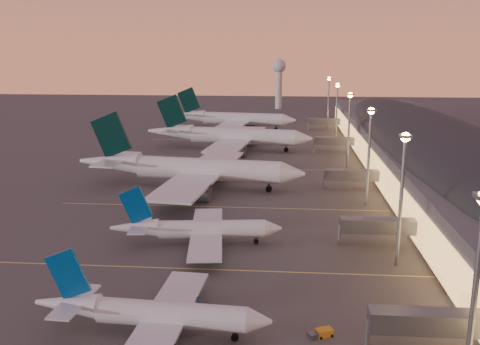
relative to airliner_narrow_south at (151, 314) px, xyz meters
The scene contains 11 objects.
ground 29.33m from the airliner_narrow_south, 80.34° to the left, with size 700.00×700.00×0.00m, color #3D3A38.
airliner_narrow_south is the anchor object (origin of this frame).
airliner_narrow_north 36.43m from the airliner_narrow_south, 88.72° to the left, with size 36.35×32.67×12.98m.
airliner_wide_near 83.06m from the airliner_narrow_south, 96.25° to the left, with size 69.35×63.66×22.19m.
airliner_wide_mid 142.76m from the airliner_narrow_south, 91.44° to the left, with size 68.36×62.84×21.88m.
airliner_wide_far 196.68m from the airliner_narrow_south, 92.12° to the left, with size 64.85×59.65×20.77m.
terminal_building 121.34m from the airliner_narrow_south, 56.60° to the left, with size 56.35×255.00×17.46m.
light_masts 103.25m from the airliner_narrow_south, 66.43° to the left, with size 2.20×217.20×25.90m.
radar_tower 289.71m from the airliner_narrow_south, 87.05° to the left, with size 9.00×9.00×32.50m.
lane_markings 68.98m from the airliner_narrow_south, 85.93° to the left, with size 90.00×180.36×0.00m.
baggage_tug_b 24.93m from the airliner_narrow_south, ahead, with size 3.96×2.88×1.11m.
Camera 1 is at (13.83, -98.21, 41.32)m, focal length 40.00 mm.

